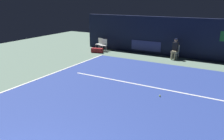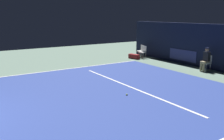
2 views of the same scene
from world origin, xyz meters
name	(u,v)px [view 2 (image 2 of 2)]	position (x,y,z in m)	size (l,w,h in m)	color
ground_plane	(87,96)	(0.00, 5.18, 0.00)	(30.11, 30.11, 0.00)	slate
court_surface	(87,96)	(0.00, 5.18, 0.01)	(10.12, 12.35, 0.01)	navy
line_sideline_right	(46,72)	(-5.01, 5.18, 0.01)	(0.10, 12.35, 0.01)	white
line_service	(131,87)	(0.00, 7.34, 0.01)	(7.89, 0.10, 0.01)	white
back_wall	(221,48)	(0.00, 13.61, 1.30)	(14.97, 0.33, 2.60)	#141933
line_judge_on_chair	(206,59)	(-0.36, 12.80, 0.69)	(0.46, 0.55, 1.32)	white
courtside_chair_near	(141,50)	(-6.13, 12.85, 0.50)	(0.47, 0.45, 0.88)	white
courtside_chair_far	(143,51)	(-5.61, 12.60, 0.50)	(0.51, 0.49, 0.88)	white
tennis_ball	(127,95)	(0.81, 6.52, 0.05)	(0.07, 0.07, 0.07)	#CCE033
equipment_bag	(134,56)	(-5.76, 11.92, 0.16)	(0.84, 0.32, 0.32)	maroon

